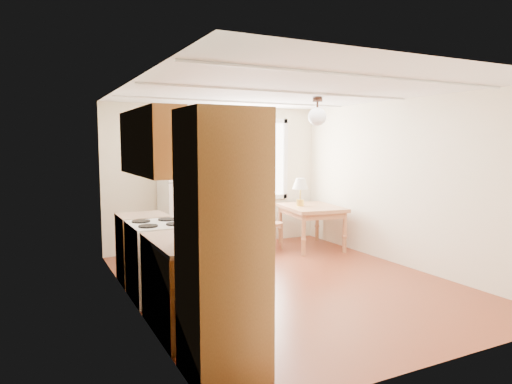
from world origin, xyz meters
TOP-DOWN VIEW (x-y plane):
  - room_shell at (0.00, 0.00)m, footprint 4.60×5.60m
  - kitchen_run at (-1.72, -0.63)m, footprint 0.65×3.40m
  - window_unit at (0.60, 2.47)m, footprint 1.64×0.05m
  - pendant_light at (0.70, 0.40)m, footprint 0.26×0.26m
  - refrigerator at (-0.75, 2.12)m, footprint 0.70×0.73m
  - bench at (0.10, 1.99)m, footprint 1.27×0.60m
  - dining_table at (1.42, 1.60)m, footprint 1.06×1.31m
  - chair at (0.69, 1.91)m, footprint 0.43×0.42m
  - table_lamp at (1.24, 1.69)m, footprint 0.28×0.28m
  - coffee_maker at (-1.72, -1.27)m, footprint 0.24×0.28m
  - kettle at (-1.74, -0.99)m, footprint 0.13×0.13m

SIDE VIEW (x-z plane):
  - bench at x=0.10m, z-range 0.22..0.78m
  - chair at x=0.69m, z-range 0.07..1.03m
  - dining_table at x=1.42m, z-range 0.27..1.02m
  - kitchen_run at x=-1.72m, z-range -0.26..1.94m
  - refrigerator at x=-0.75m, z-range 0.00..1.68m
  - kettle at x=-1.74m, z-range 0.88..1.13m
  - coffee_maker at x=-1.72m, z-range 0.85..1.23m
  - table_lamp at x=1.24m, z-range 0.86..1.35m
  - room_shell at x=0.00m, z-range -0.06..2.56m
  - window_unit at x=0.60m, z-range 0.79..2.31m
  - pendant_light at x=0.70m, z-range 2.04..2.44m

